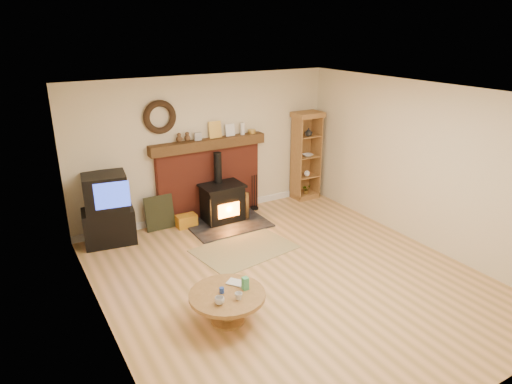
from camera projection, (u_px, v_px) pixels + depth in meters
ground at (290, 278)px, 6.51m from camera, size 5.50×5.50×0.00m
room_shell at (288, 161)px, 5.98m from camera, size 5.02×5.52×2.61m
chimney_breast at (209, 175)px, 8.39m from camera, size 2.20×0.22×1.78m
wood_stove at (223, 204)px, 8.26m from camera, size 1.40×1.00×1.27m
area_rug at (244, 249)px, 7.34m from camera, size 1.65×1.26×0.01m
tv_unit at (107, 211)px, 7.40m from camera, size 0.88×0.67×1.18m
curio_cabinet at (305, 156)px, 9.26m from camera, size 0.57×0.41×1.79m
firelog_box at (186, 221)px, 8.13m from camera, size 0.36×0.22×0.22m
leaning_painting at (160, 213)px, 7.98m from camera, size 0.51×0.14×0.61m
fire_tools at (254, 203)px, 8.90m from camera, size 0.16×0.16×0.70m
coffee_table at (228, 299)px, 5.45m from camera, size 0.92×0.92×0.55m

